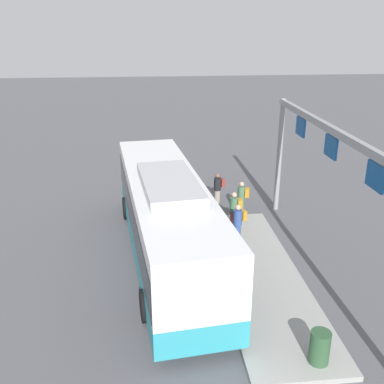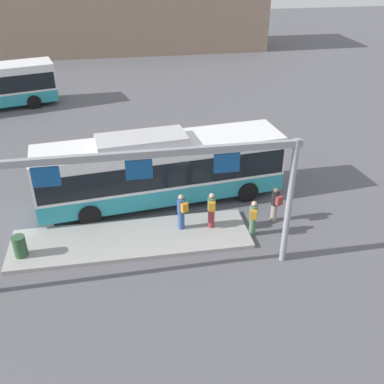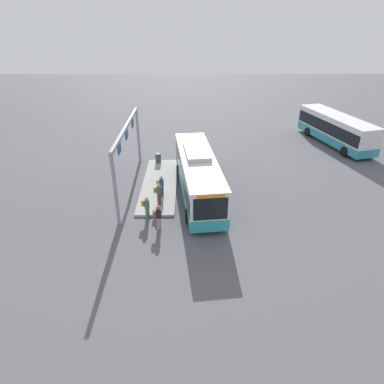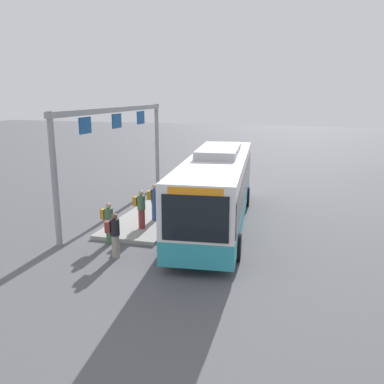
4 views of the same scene
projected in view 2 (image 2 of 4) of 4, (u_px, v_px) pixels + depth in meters
The scene contains 10 objects.
ground_plane at pixel (163, 200), 21.79m from camera, with size 120.00×120.00×0.00m, color #56565B.
platform_curb at pixel (132, 239), 18.86m from camera, with size 10.00×2.80×0.16m, color #9E9E99.
bus_main at pixel (161, 167), 20.88m from camera, with size 11.71×3.77×3.46m.
person_boarding at pixel (275, 204), 19.76m from camera, with size 0.47×0.59×1.67m.
person_waiting_near at pixel (253, 218), 18.81m from camera, with size 0.45×0.59×1.67m.
person_waiting_mid at pixel (211, 210), 19.06m from camera, with size 0.39×0.56×1.67m.
person_waiting_far at pixel (182, 211), 18.96m from camera, with size 0.51×0.60×1.67m.
platform_sign_gantry at pixel (140, 187), 15.09m from camera, with size 11.26×0.24×5.20m.
station_building at pixel (117, 15), 48.18m from camera, with size 31.83×8.00×7.16m, color gray.
trash_bin at pixel (20, 246), 17.55m from camera, with size 0.52×0.52×0.90m, color #2D5133.
Camera 2 is at (-1.72, -18.62, 11.28)m, focal length 41.75 mm.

